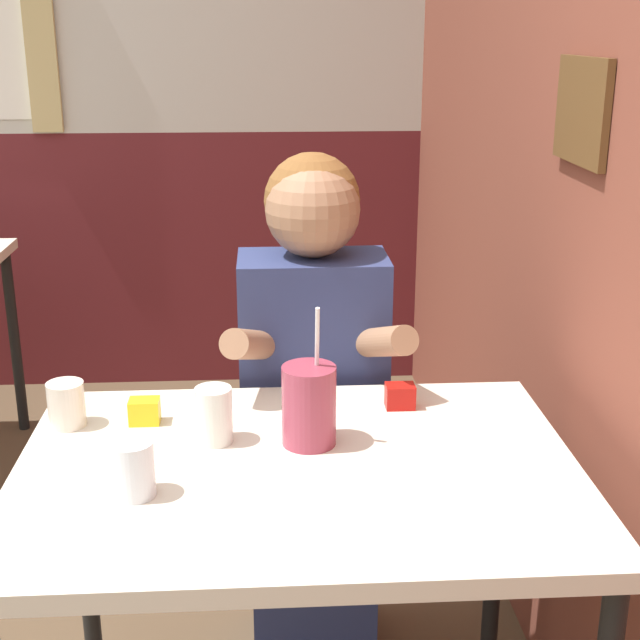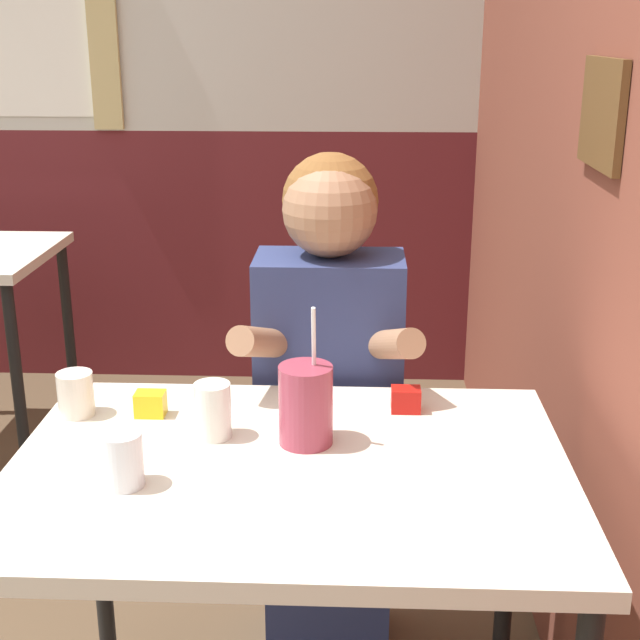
# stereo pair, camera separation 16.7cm
# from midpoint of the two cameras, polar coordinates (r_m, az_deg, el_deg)

# --- Properties ---
(brick_wall_right) EXTENTS (0.08, 4.65, 2.70)m
(brick_wall_right) POSITION_cam_midpoint_polar(r_m,az_deg,el_deg) (2.50, 16.88, 13.79)
(brick_wall_right) COLOR brown
(brick_wall_right) RESTS_ON ground_plane
(back_wall) EXTENTS (5.60, 0.09, 2.70)m
(back_wall) POSITION_cam_midpoint_polar(r_m,az_deg,el_deg) (3.85, -8.97, 15.70)
(back_wall) COLOR silver
(back_wall) RESTS_ON ground_plane
(main_table) EXTENTS (1.02, 0.73, 0.76)m
(main_table) POSITION_cam_midpoint_polar(r_m,az_deg,el_deg) (1.66, 0.96, -11.50)
(main_table) COLOR beige
(main_table) RESTS_ON ground_plane
(person_seated) EXTENTS (0.42, 0.41, 1.25)m
(person_seated) POSITION_cam_midpoint_polar(r_m,az_deg,el_deg) (2.12, 2.85, -5.20)
(person_seated) COLOR navy
(person_seated) RESTS_ON ground_plane
(cocktail_pitcher) EXTENTS (0.10, 0.10, 0.27)m
(cocktail_pitcher) POSITION_cam_midpoint_polar(r_m,az_deg,el_deg) (1.67, 1.96, -5.50)
(cocktail_pitcher) COLOR #99384C
(cocktail_pitcher) RESTS_ON main_table
(glass_near_pitcher) EXTENTS (0.07, 0.07, 0.10)m
(glass_near_pitcher) POSITION_cam_midpoint_polar(r_m,az_deg,el_deg) (1.55, -9.52, -8.88)
(glass_near_pitcher) COLOR silver
(glass_near_pitcher) RESTS_ON main_table
(glass_center) EXTENTS (0.07, 0.07, 0.11)m
(glass_center) POSITION_cam_midpoint_polar(r_m,az_deg,el_deg) (1.71, -4.09, -5.86)
(glass_center) COLOR silver
(glass_center) RESTS_ON main_table
(glass_far_side) EXTENTS (0.07, 0.07, 0.09)m
(glass_far_side) POSITION_cam_midpoint_polar(r_m,az_deg,el_deg) (1.85, -12.89, -4.69)
(glass_far_side) COLOR silver
(glass_far_side) RESTS_ON main_table
(condiment_ketchup) EXTENTS (0.06, 0.04, 0.05)m
(condiment_ketchup) POSITION_cam_midpoint_polar(r_m,az_deg,el_deg) (1.84, 8.12, -5.12)
(condiment_ketchup) COLOR #B7140F
(condiment_ketchup) RESTS_ON main_table
(condiment_mustard) EXTENTS (0.06, 0.04, 0.05)m
(condiment_mustard) POSITION_cam_midpoint_polar(r_m,az_deg,el_deg) (1.82, -8.24, -5.39)
(condiment_mustard) COLOR yellow
(condiment_mustard) RESTS_ON main_table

